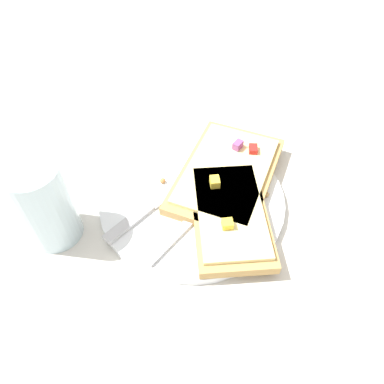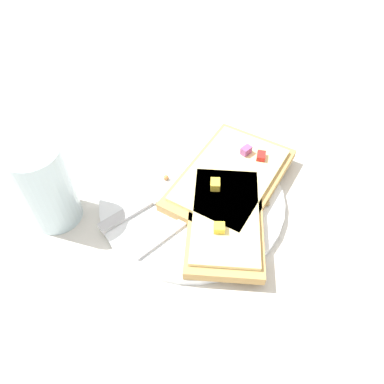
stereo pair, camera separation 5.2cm
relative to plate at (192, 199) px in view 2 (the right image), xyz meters
The scene contains 8 objects.
ground_plane 0.01m from the plate, ahead, with size 4.00×4.00×0.00m, color beige.
plate is the anchor object (origin of this frame).
fork 0.03m from the plate, 161.35° to the left, with size 0.04×0.21×0.01m.
knife 0.05m from the plate, 44.62° to the left, with size 0.06×0.21×0.01m.
pizza_slice_main 0.06m from the plate, 112.98° to the right, with size 0.16×0.22×0.03m.
pizza_slice_corner 0.06m from the plate, behind, with size 0.18×0.20×0.03m.
crumb_scatter 0.05m from the plate, 84.10° to the right, with size 0.15×0.12×0.01m.
drinking_glass 0.20m from the plate, 47.98° to the left, with size 0.07×0.07×0.12m.
Camera 2 is at (-0.22, 0.26, 0.42)m, focal length 35.00 mm.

